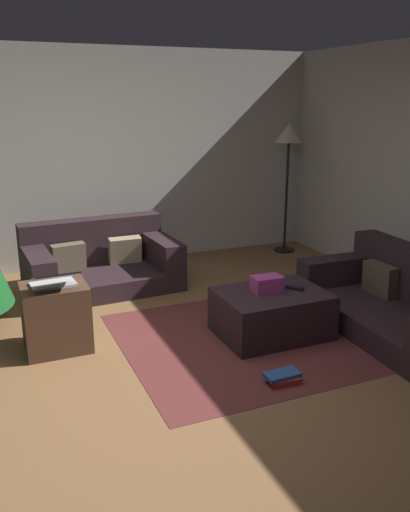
% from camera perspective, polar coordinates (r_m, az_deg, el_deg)
% --- Properties ---
extents(ground_plane, '(6.40, 6.40, 0.00)m').
position_cam_1_polar(ground_plane, '(4.13, -4.54, -12.88)').
color(ground_plane, brown).
extents(rear_partition, '(6.40, 0.12, 2.60)m').
position_cam_1_polar(rear_partition, '(6.70, -13.56, 9.83)').
color(rear_partition, beige).
rests_on(rear_partition, ground_plane).
extents(couch_left, '(1.64, 1.06, 0.71)m').
position_cam_1_polar(couch_left, '(6.06, -11.13, -0.67)').
color(couch_left, '#2D1E23').
rests_on(couch_left, ground_plane).
extents(couch_right, '(0.99, 1.87, 0.70)m').
position_cam_1_polar(couch_right, '(5.11, 20.18, -4.72)').
color(couch_right, '#2D1E23').
rests_on(couch_right, ground_plane).
extents(ottoman, '(0.92, 0.69, 0.40)m').
position_cam_1_polar(ottoman, '(4.78, 7.04, -6.05)').
color(ottoman, '#2D1E23').
rests_on(ottoman, ground_plane).
extents(gift_box, '(0.26, 0.18, 0.14)m').
position_cam_1_polar(gift_box, '(4.70, 6.58, -2.95)').
color(gift_box, '#B23F8C').
rests_on(gift_box, ottoman).
extents(tv_remote, '(0.13, 0.16, 0.02)m').
position_cam_1_polar(tv_remote, '(4.81, 9.46, -3.36)').
color(tv_remote, black).
rests_on(tv_remote, ottoman).
extents(side_table, '(0.52, 0.44, 0.56)m').
position_cam_1_polar(side_table, '(4.63, -15.49, -6.27)').
color(side_table, '#4C3323').
rests_on(side_table, ground_plane).
extents(laptop, '(0.37, 0.39, 0.17)m').
position_cam_1_polar(laptop, '(4.46, -15.66, -2.57)').
color(laptop, silver).
rests_on(laptop, side_table).
extents(book_stack, '(0.26, 0.18, 0.08)m').
position_cam_1_polar(book_stack, '(4.10, 8.27, -12.59)').
color(book_stack, '#B7332D').
rests_on(book_stack, ground_plane).
extents(corner_lamp, '(0.36, 0.36, 1.70)m').
position_cam_1_polar(corner_lamp, '(7.21, 8.85, 11.73)').
color(corner_lamp, black).
rests_on(corner_lamp, ground_plane).
extents(area_rug, '(2.60, 2.00, 0.01)m').
position_cam_1_polar(area_rug, '(4.86, 6.96, -8.18)').
color(area_rug, brown).
rests_on(area_rug, ground_plane).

